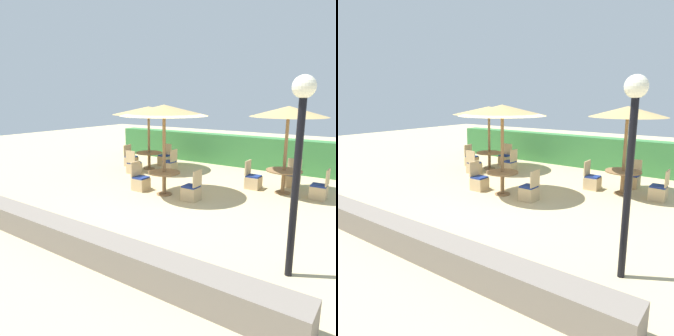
% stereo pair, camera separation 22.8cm
% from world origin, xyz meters
% --- Properties ---
extents(ground_plane, '(40.00, 40.00, 0.00)m').
position_xyz_m(ground_plane, '(0.00, 0.00, 0.00)').
color(ground_plane, '#C6B284').
extents(hedge_row, '(13.00, 0.70, 1.33)m').
position_xyz_m(hedge_row, '(0.00, 6.17, 0.67)').
color(hedge_row, '#387A3D').
rests_on(hedge_row, ground_plane).
extents(stone_border, '(10.00, 0.56, 0.52)m').
position_xyz_m(stone_border, '(0.00, -3.43, 0.26)').
color(stone_border, slate).
rests_on(stone_border, ground_plane).
extents(lamp_post, '(0.36, 0.36, 3.32)m').
position_xyz_m(lamp_post, '(4.27, -1.88, 2.35)').
color(lamp_post, black).
rests_on(lamp_post, ground_plane).
extents(parasol_back_left, '(2.95, 2.95, 2.60)m').
position_xyz_m(parasol_back_left, '(-2.95, 3.40, 2.43)').
color(parasol_back_left, olive).
rests_on(parasol_back_left, ground_plane).
extents(round_table_back_left, '(1.10, 1.10, 0.71)m').
position_xyz_m(round_table_back_left, '(-2.95, 3.40, 0.56)').
color(round_table_back_left, olive).
rests_on(round_table_back_left, ground_plane).
extents(patio_chair_back_left_south, '(0.46, 0.46, 0.93)m').
position_xyz_m(patio_chair_back_left_south, '(-2.92, 2.39, 0.26)').
color(patio_chair_back_left_south, tan).
rests_on(patio_chair_back_left_south, ground_plane).
extents(patio_chair_back_left_east, '(0.46, 0.46, 0.93)m').
position_xyz_m(patio_chair_back_left_east, '(-1.90, 3.43, 0.26)').
color(patio_chair_back_left_east, tan).
rests_on(patio_chair_back_left_east, ground_plane).
extents(patio_chair_back_left_north, '(0.46, 0.46, 0.93)m').
position_xyz_m(patio_chair_back_left_north, '(-2.90, 4.45, 0.26)').
color(patio_chair_back_left_north, tan).
rests_on(patio_chair_back_left_north, ground_plane).
extents(patio_chair_back_left_west, '(0.46, 0.46, 0.93)m').
position_xyz_m(patio_chair_back_left_west, '(-3.95, 3.37, 0.26)').
color(patio_chair_back_left_west, tan).
rests_on(patio_chair_back_left_west, ground_plane).
extents(parasol_center, '(2.64, 2.64, 2.76)m').
position_xyz_m(parasol_center, '(-0.24, 0.73, 2.59)').
color(parasol_center, olive).
rests_on(parasol_center, ground_plane).
extents(round_table_center, '(0.99, 0.99, 0.73)m').
position_xyz_m(round_table_center, '(-0.24, 0.73, 0.56)').
color(round_table_center, olive).
rests_on(round_table_center, ground_plane).
extents(patio_chair_center_east, '(0.46, 0.46, 0.93)m').
position_xyz_m(patio_chair_center_east, '(0.76, 0.71, 0.26)').
color(patio_chair_center_east, tan).
rests_on(patio_chair_center_east, ground_plane).
extents(patio_chair_center_west, '(0.46, 0.46, 0.93)m').
position_xyz_m(patio_chair_center_west, '(-1.16, 0.69, 0.26)').
color(patio_chair_center_west, tan).
rests_on(patio_chair_center_west, ground_plane).
extents(parasol_back_right, '(2.31, 2.31, 2.72)m').
position_xyz_m(parasol_back_right, '(2.74, 3.01, 2.54)').
color(parasol_back_right, olive).
rests_on(parasol_back_right, ground_plane).
extents(round_table_back_right, '(1.09, 1.09, 0.75)m').
position_xyz_m(round_table_back_right, '(2.74, 3.01, 0.59)').
color(round_table_back_right, olive).
rests_on(round_table_back_right, ground_plane).
extents(patio_chair_back_right_north, '(0.46, 0.46, 0.93)m').
position_xyz_m(patio_chair_back_right_north, '(2.76, 3.99, 0.26)').
color(patio_chair_back_right_north, tan).
rests_on(patio_chair_back_right_north, ground_plane).
extents(patio_chair_back_right_west, '(0.46, 0.46, 0.93)m').
position_xyz_m(patio_chair_back_right_west, '(1.76, 2.98, 0.26)').
color(patio_chair_back_right_west, tan).
rests_on(patio_chair_back_right_west, ground_plane).
extents(patio_chair_back_right_east, '(0.46, 0.46, 0.93)m').
position_xyz_m(patio_chair_back_right_east, '(3.81, 3.00, 0.26)').
color(patio_chair_back_right_east, tan).
rests_on(patio_chair_back_right_east, ground_plane).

